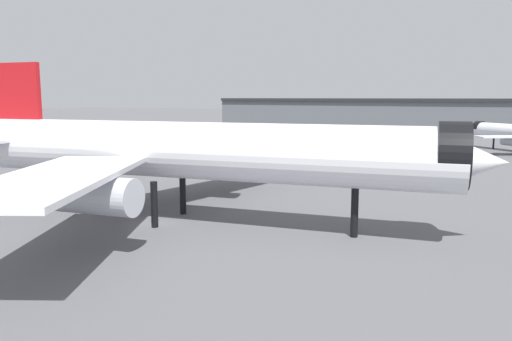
{
  "coord_description": "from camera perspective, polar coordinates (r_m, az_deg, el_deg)",
  "views": [
    {
      "loc": [
        32.36,
        -41.39,
        13.31
      ],
      "look_at": [
        10.65,
        3.23,
        5.97
      ],
      "focal_mm": 34.88,
      "sensor_mm": 36.0,
      "label": 1
    }
  ],
  "objects": [
    {
      "name": "traffic_cone_wingtip",
      "position": [
        89.7,
        -3.0,
        0.09
      ],
      "size": [
        0.55,
        0.55,
        0.68
      ],
      "primitive_type": "cone",
      "color": "#F2600C",
      "rests_on": "ground"
    },
    {
      "name": "service_truck_front",
      "position": [
        86.16,
        8.08,
        0.51
      ],
      "size": [
        5.82,
        3.37,
        3.0
      ],
      "rotation": [
        0.0,
        0.0,
        2.97
      ],
      "color": "black",
      "rests_on": "ground"
    },
    {
      "name": "airliner_near_gate",
      "position": [
        52.94,
        -7.84,
        2.17
      ],
      "size": [
        61.34,
        55.59,
        17.32
      ],
      "rotation": [
        0.0,
        0.0,
        0.12
      ],
      "color": "white",
      "rests_on": "ground"
    },
    {
      "name": "ground",
      "position": [
        54.19,
        -11.76,
        -5.99
      ],
      "size": [
        900.0,
        900.0,
        0.0
      ],
      "primitive_type": "plane",
      "color": "#56565B"
    },
    {
      "name": "terminal_building",
      "position": [
        220.27,
        15.38,
        6.35
      ],
      "size": [
        163.8,
        36.7,
        19.34
      ],
      "rotation": [
        0.0,
        0.0,
        -0.1
      ],
      "color": "slate",
      "rests_on": "ground"
    }
  ]
}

